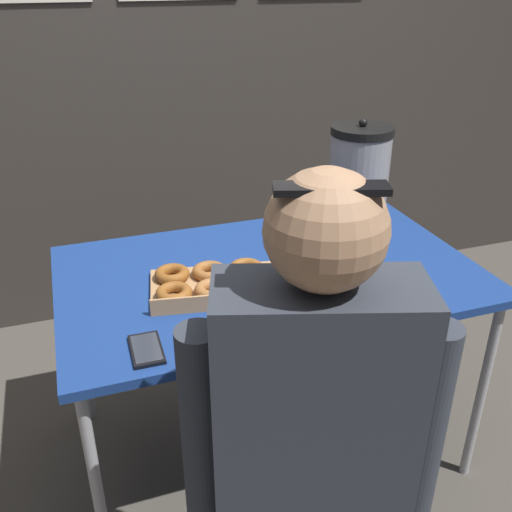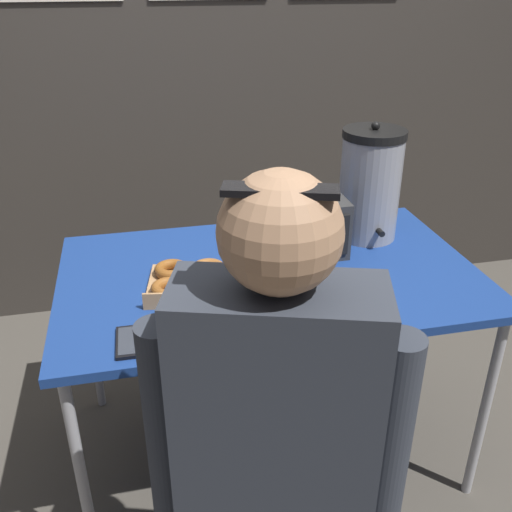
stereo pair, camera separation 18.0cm
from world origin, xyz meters
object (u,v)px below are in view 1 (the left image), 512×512
at_px(cell_phone, 146,349).
at_px(person_seated, 311,468).
at_px(coffee_urn, 358,180).
at_px(donut_box, 226,283).
at_px(space_heater, 319,226).

distance_m(cell_phone, person_seated, 0.51).
bearing_deg(coffee_urn, donut_box, -155.37).
height_order(donut_box, person_seated, person_seated).
bearing_deg(person_seated, cell_phone, -37.07).
xyz_separation_m(donut_box, space_heater, (0.37, 0.15, 0.07)).
xyz_separation_m(donut_box, person_seated, (0.01, -0.64, -0.12)).
distance_m(space_heater, person_seated, 0.89).
xyz_separation_m(cell_phone, space_heater, (0.65, 0.38, 0.09)).
bearing_deg(coffee_urn, person_seated, -122.22).
distance_m(coffee_urn, cell_phone, 1.00).
bearing_deg(space_heater, coffee_urn, 30.00).
bearing_deg(coffee_urn, space_heater, -150.00).
bearing_deg(cell_phone, person_seated, -53.77).
bearing_deg(cell_phone, coffee_urn, 31.09).
xyz_separation_m(cell_phone, person_seated, (0.29, -0.40, -0.11)).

